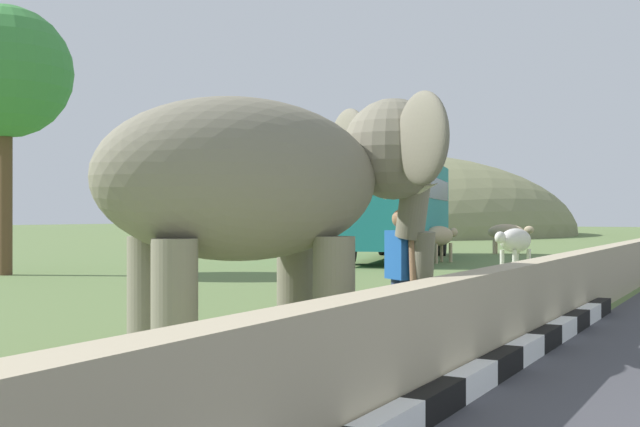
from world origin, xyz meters
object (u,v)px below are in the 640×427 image
object	(u,v)px
elephant	(273,184)
person_handler	(401,270)
cow_near	(440,237)
cow_far	(507,233)
bus_teal	(400,201)
cow_mid	(515,241)

from	to	relation	value
elephant	person_handler	bearing A→B (deg)	-24.47
cow_near	cow_far	xyz separation A→B (m)	(6.89, -0.34, 0.00)
bus_teal	cow_mid	size ratio (longest dim) A/B	5.26
bus_teal	cow_mid	bearing A→B (deg)	-130.40
cow_near	cow_mid	bearing A→B (deg)	-136.12
cow_mid	bus_teal	bearing A→B (deg)	49.60
bus_teal	cow_far	bearing A→B (deg)	-19.78
cow_near	cow_far	bearing A→B (deg)	-2.81
cow_far	person_handler	bearing A→B (deg)	-167.08
cow_far	elephant	bearing A→B (deg)	-169.58
elephant	cow_near	world-z (taller)	elephant
cow_near	elephant	bearing A→B (deg)	-164.74
bus_teal	elephant	bearing A→B (deg)	-160.38
bus_teal	cow_near	distance (m)	2.36
cow_mid	cow_far	distance (m)	11.07
bus_teal	cow_mid	xyz separation A→B (m)	(-4.58, -5.38, -1.21)
person_handler	cow_mid	size ratio (longest dim) A/B	0.86
cow_far	cow_mid	bearing A→B (deg)	-163.08
elephant	person_handler	distance (m)	2.07
elephant	cow_mid	distance (m)	14.44
person_handler	cow_near	distance (m)	17.34
elephant	person_handler	size ratio (longest dim) A/B	2.39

